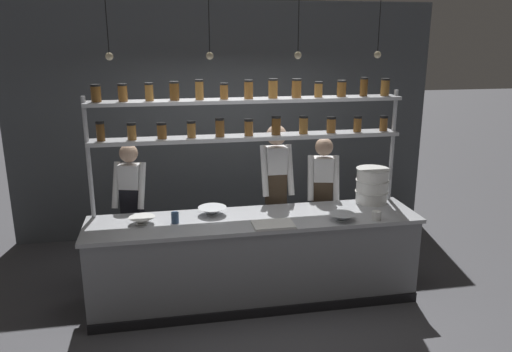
# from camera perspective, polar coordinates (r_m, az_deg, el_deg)

# --- Properties ---
(ground_plane) EXTENTS (40.00, 40.00, 0.00)m
(ground_plane) POSITION_cam_1_polar(r_m,az_deg,el_deg) (5.49, -0.14, -13.86)
(ground_plane) COLOR #4C4C51
(back_wall) EXTENTS (5.79, 0.12, 3.17)m
(back_wall) POSITION_cam_1_polar(r_m,az_deg,el_deg) (6.93, -3.35, 6.28)
(back_wall) COLOR #4C5156
(back_wall) RESTS_ON ground_plane
(prep_counter) EXTENTS (3.39, 0.76, 0.92)m
(prep_counter) POSITION_cam_1_polar(r_m,az_deg,el_deg) (5.27, -0.14, -9.51)
(prep_counter) COLOR gray
(prep_counter) RESTS_ON ground_plane
(spice_shelf_unit) EXTENTS (3.27, 0.28, 2.29)m
(spice_shelf_unit) POSITION_cam_1_polar(r_m,az_deg,el_deg) (5.17, -0.80, 6.30)
(spice_shelf_unit) COLOR #ADAFB5
(spice_shelf_unit) RESTS_ON ground_plane
(chef_left) EXTENTS (0.41, 0.34, 1.58)m
(chef_left) POSITION_cam_1_polar(r_m,az_deg,el_deg) (5.73, -13.99, -3.15)
(chef_left) COLOR black
(chef_left) RESTS_ON ground_plane
(chef_center) EXTENTS (0.36, 0.30, 1.77)m
(chef_center) POSITION_cam_1_polar(r_m,az_deg,el_deg) (5.66, 2.29, -1.53)
(chef_center) COLOR black
(chef_center) RESTS_ON ground_plane
(chef_right) EXTENTS (0.40, 0.33, 1.61)m
(chef_right) POSITION_cam_1_polar(r_m,az_deg,el_deg) (5.83, 7.58, -2.32)
(chef_right) COLOR black
(chef_right) RESTS_ON ground_plane
(container_stack) EXTENTS (0.36, 0.36, 0.39)m
(container_stack) POSITION_cam_1_polar(r_m,az_deg,el_deg) (5.67, 13.12, -1.04)
(container_stack) COLOR white
(container_stack) RESTS_ON prep_counter
(cutting_board) EXTENTS (0.40, 0.26, 0.02)m
(cutting_board) POSITION_cam_1_polar(r_m,az_deg,el_deg) (4.89, 1.98, -5.57)
(cutting_board) COLOR silver
(cutting_board) RESTS_ON prep_counter
(prep_bowl_near_left) EXTENTS (0.26, 0.26, 0.07)m
(prep_bowl_near_left) POSITION_cam_1_polar(r_m,az_deg,el_deg) (5.05, -12.89, -4.98)
(prep_bowl_near_left) COLOR silver
(prep_bowl_near_left) RESTS_ON prep_counter
(prep_bowl_center_front) EXTENTS (0.30, 0.30, 0.08)m
(prep_bowl_center_front) POSITION_cam_1_polar(r_m,az_deg,el_deg) (5.20, -5.02, -4.01)
(prep_bowl_center_front) COLOR silver
(prep_bowl_center_front) RESTS_ON prep_counter
(prep_bowl_center_back) EXTENTS (0.26, 0.26, 0.07)m
(prep_bowl_center_back) POSITION_cam_1_polar(r_m,az_deg,el_deg) (5.09, 9.81, -4.67)
(prep_bowl_center_back) COLOR #B2B7BC
(prep_bowl_center_back) RESTS_ON prep_counter
(serving_cup_front) EXTENTS (0.08, 0.08, 0.11)m
(serving_cup_front) POSITION_cam_1_polar(r_m,az_deg,el_deg) (5.01, -9.24, -4.72)
(serving_cup_front) COLOR #334C70
(serving_cup_front) RESTS_ON prep_counter
(serving_cup_by_board) EXTENTS (0.09, 0.09, 0.09)m
(serving_cup_by_board) POSITION_cam_1_polar(r_m,az_deg,el_deg) (5.17, 13.59, -4.42)
(serving_cup_by_board) COLOR silver
(serving_cup_by_board) RESTS_ON prep_counter
(pendant_light_row) EXTENTS (2.60, 0.07, 0.62)m
(pendant_light_row) POSITION_cam_1_polar(r_m,az_deg,el_deg) (4.78, -0.43, 13.95)
(pendant_light_row) COLOR black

